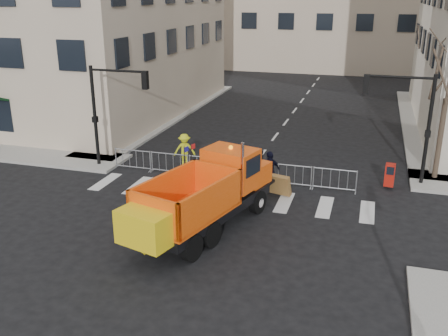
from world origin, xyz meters
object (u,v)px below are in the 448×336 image
(worker, at_px, (185,150))
(cop_a, at_px, (229,177))
(plow_truck, at_px, (204,194))
(cop_b, at_px, (258,169))
(newspaper_box, at_px, (390,175))
(cop_c, at_px, (270,172))

(worker, bearing_deg, cop_a, -62.55)
(plow_truck, bearing_deg, cop_a, 17.78)
(cop_b, bearing_deg, cop_a, 52.66)
(cop_b, distance_m, newspaper_box, 6.27)
(plow_truck, xyz_separation_m, cop_c, (1.61, 4.73, -0.54))
(cop_a, xyz_separation_m, cop_b, (1.10, 1.08, 0.15))
(cop_a, distance_m, newspaper_box, 7.66)
(plow_truck, relative_size, worker, 5.29)
(cop_b, relative_size, cop_c, 0.98)
(worker, bearing_deg, cop_c, -44.16)
(cop_b, xyz_separation_m, worker, (-4.37, 1.66, 0.05))
(plow_truck, bearing_deg, newspaper_box, -30.23)
(plow_truck, bearing_deg, worker, 42.78)
(plow_truck, relative_size, cop_b, 4.73)
(worker, bearing_deg, plow_truck, -85.74)
(plow_truck, height_order, cop_a, plow_truck)
(cop_b, relative_size, newspaper_box, 1.77)
(cop_b, height_order, cop_c, cop_c)
(cop_b, height_order, worker, cop_b)
(plow_truck, height_order, worker, plow_truck)
(cop_b, xyz_separation_m, newspaper_box, (6.04, 1.68, -0.27))
(cop_b, bearing_deg, plow_truck, 87.30)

